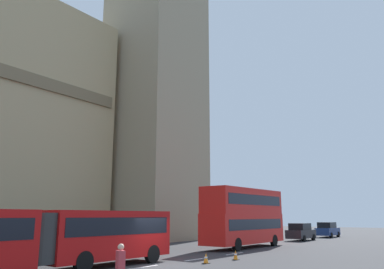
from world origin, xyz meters
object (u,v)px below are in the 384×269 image
(sedan_trailing, at_px, (328,230))
(traffic_cone_middle, at_px, (236,255))
(articulated_bus, at_px, (34,236))
(double_decker_bus, at_px, (244,215))
(sedan_lead, at_px, (301,232))
(traffic_cone_west, at_px, (206,258))
(pedestrian_near_cones, at_px, (120,267))

(sedan_trailing, relative_size, traffic_cone_middle, 7.59)
(articulated_bus, distance_m, sedan_trailing, 40.18)
(articulated_bus, relative_size, sedan_trailing, 3.68)
(double_decker_bus, bearing_deg, sedan_trailing, -0.20)
(sedan_lead, bearing_deg, double_decker_bus, 179.95)
(double_decker_bus, relative_size, traffic_cone_west, 17.14)
(sedan_lead, relative_size, traffic_cone_west, 7.59)
(sedan_lead, xyz_separation_m, traffic_cone_middle, (-20.54, -4.07, -0.63))
(pedestrian_near_cones, bearing_deg, double_decker_bus, 18.14)
(traffic_cone_middle, distance_m, pedestrian_near_cones, 11.83)
(double_decker_bus, height_order, traffic_cone_middle, double_decker_bus)
(double_decker_bus, relative_size, pedestrian_near_cones, 5.88)
(traffic_cone_middle, bearing_deg, sedan_trailing, 7.82)
(articulated_bus, bearing_deg, sedan_trailing, -0.10)
(traffic_cone_middle, bearing_deg, pedestrian_near_cones, -168.17)
(sedan_lead, height_order, traffic_cone_west, sedan_lead)
(traffic_cone_west, bearing_deg, traffic_cone_middle, -8.67)
(traffic_cone_west, distance_m, traffic_cone_middle, 2.60)
(pedestrian_near_cones, bearing_deg, sedan_trailing, 8.97)
(traffic_cone_west, bearing_deg, pedestrian_near_cones, -162.62)
(double_decker_bus, height_order, traffic_cone_west, double_decker_bus)
(articulated_bus, height_order, pedestrian_near_cones, articulated_bus)
(sedan_lead, bearing_deg, pedestrian_near_cones, -168.57)
(sedan_trailing, bearing_deg, traffic_cone_west, -173.50)
(articulated_bus, height_order, traffic_cone_west, articulated_bus)
(double_decker_bus, bearing_deg, traffic_cone_middle, -153.76)
(traffic_cone_west, xyz_separation_m, pedestrian_near_cones, (-8.99, -2.81, 0.63))
(sedan_lead, bearing_deg, traffic_cone_middle, -168.79)
(sedan_trailing, bearing_deg, articulated_bus, 179.90)
(double_decker_bus, xyz_separation_m, traffic_cone_west, (-10.85, -3.69, -2.43))
(double_decker_bus, bearing_deg, pedestrian_near_cones, -161.86)
(sedan_trailing, distance_m, pedestrian_near_cones, 41.26)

